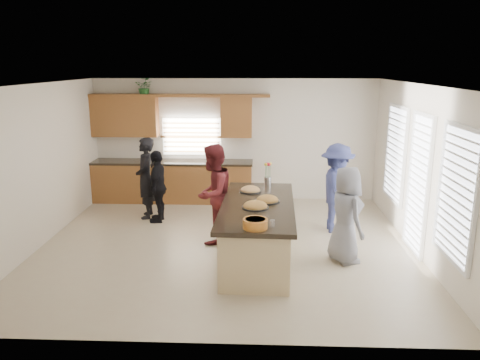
{
  "coord_description": "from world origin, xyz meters",
  "views": [
    {
      "loc": [
        0.56,
        -7.74,
        3.14
      ],
      "look_at": [
        0.24,
        0.17,
        1.15
      ],
      "focal_mm": 35.0,
      "sensor_mm": 36.0,
      "label": 1
    }
  ],
  "objects_px": {
    "woman_right_front": "(346,215)",
    "island": "(257,233)",
    "woman_left_mid": "(213,194)",
    "salad_bowl": "(255,223)",
    "woman_left_back": "(146,178)",
    "woman_right_back": "(337,188)",
    "woman_left_front": "(158,186)"
  },
  "relations": [
    {
      "from": "island",
      "to": "woman_left_mid",
      "type": "height_order",
      "value": "woman_left_mid"
    },
    {
      "from": "island",
      "to": "woman_right_front",
      "type": "bearing_deg",
      "value": 1.64
    },
    {
      "from": "island",
      "to": "woman_left_mid",
      "type": "bearing_deg",
      "value": 138.33
    },
    {
      "from": "salad_bowl",
      "to": "woman_left_mid",
      "type": "distance_m",
      "value": 2.04
    },
    {
      "from": "woman_right_back",
      "to": "woman_left_front",
      "type": "bearing_deg",
      "value": 81.09
    },
    {
      "from": "island",
      "to": "woman_left_back",
      "type": "height_order",
      "value": "woman_left_back"
    },
    {
      "from": "island",
      "to": "woman_right_front",
      "type": "xyz_separation_m",
      "value": [
        1.41,
        -0.01,
        0.33
      ]
    },
    {
      "from": "salad_bowl",
      "to": "woman_left_back",
      "type": "height_order",
      "value": "woman_left_back"
    },
    {
      "from": "woman_left_back",
      "to": "woman_right_back",
      "type": "relative_size",
      "value": 0.99
    },
    {
      "from": "salad_bowl",
      "to": "woman_left_mid",
      "type": "bearing_deg",
      "value": 111.93
    },
    {
      "from": "woman_left_mid",
      "to": "salad_bowl",
      "type": "bearing_deg",
      "value": 44.44
    },
    {
      "from": "woman_right_front",
      "to": "woman_left_mid",
      "type": "bearing_deg",
      "value": 51.27
    },
    {
      "from": "island",
      "to": "woman_right_back",
      "type": "bearing_deg",
      "value": 45.49
    },
    {
      "from": "woman_right_back",
      "to": "salad_bowl",
      "type": "bearing_deg",
      "value": 147.48
    },
    {
      "from": "woman_left_back",
      "to": "woman_right_front",
      "type": "height_order",
      "value": "woman_left_back"
    },
    {
      "from": "woman_left_mid",
      "to": "woman_right_back",
      "type": "bearing_deg",
      "value": 128.24
    },
    {
      "from": "woman_right_back",
      "to": "woman_left_back",
      "type": "bearing_deg",
      "value": 78.04
    },
    {
      "from": "salad_bowl",
      "to": "woman_right_back",
      "type": "bearing_deg",
      "value": 59.17
    },
    {
      "from": "woman_left_mid",
      "to": "island",
      "type": "bearing_deg",
      "value": 68.71
    },
    {
      "from": "salad_bowl",
      "to": "woman_right_back",
      "type": "xyz_separation_m",
      "value": [
        1.51,
        2.53,
        -0.18
      ]
    },
    {
      "from": "island",
      "to": "woman_left_back",
      "type": "xyz_separation_m",
      "value": [
        -2.31,
        2.08,
        0.39
      ]
    },
    {
      "from": "woman_left_mid",
      "to": "woman_right_back",
      "type": "distance_m",
      "value": 2.36
    },
    {
      "from": "woman_left_mid",
      "to": "woman_left_front",
      "type": "bearing_deg",
      "value": -109.04
    },
    {
      "from": "woman_left_mid",
      "to": "woman_left_back",
      "type": "bearing_deg",
      "value": -108.61
    },
    {
      "from": "woman_left_back",
      "to": "woman_right_back",
      "type": "distance_m",
      "value": 3.85
    },
    {
      "from": "island",
      "to": "salad_bowl",
      "type": "bearing_deg",
      "value": -89.37
    },
    {
      "from": "woman_right_front",
      "to": "island",
      "type": "bearing_deg",
      "value": 70.09
    },
    {
      "from": "island",
      "to": "salad_bowl",
      "type": "height_order",
      "value": "salad_bowl"
    },
    {
      "from": "island",
      "to": "woman_left_mid",
      "type": "xyz_separation_m",
      "value": [
        -0.79,
        0.76,
        0.44
      ]
    },
    {
      "from": "salad_bowl",
      "to": "woman_left_front",
      "type": "distance_m",
      "value": 3.58
    },
    {
      "from": "woman_left_front",
      "to": "woman_right_back",
      "type": "xyz_separation_m",
      "value": [
        3.49,
        -0.44,
        0.11
      ]
    },
    {
      "from": "woman_left_back",
      "to": "salad_bowl",
      "type": "bearing_deg",
      "value": 28.46
    }
  ]
}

